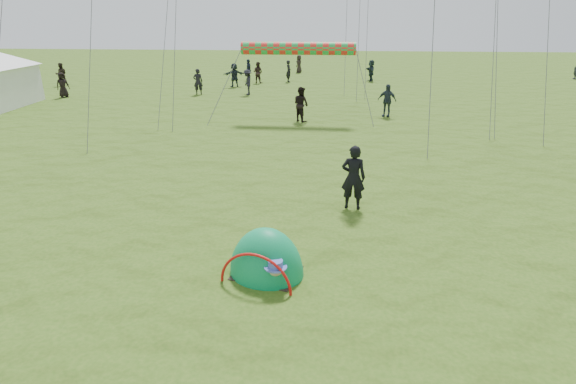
{
  "coord_description": "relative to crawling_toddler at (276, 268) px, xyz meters",
  "views": [
    {
      "loc": [
        0.51,
        -7.2,
        5.03
      ],
      "look_at": [
        -0.48,
        3.12,
        1.0
      ],
      "focal_mm": 28.0,
      "sensor_mm": 36.0,
      "label": 1
    }
  ],
  "objects": [
    {
      "name": "crowd_person_7",
      "position": [
        -20.27,
        26.63,
        0.55
      ],
      "size": [
        1.07,
        1.01,
        1.74
      ],
      "primitive_type": "imported",
      "rotation": [
        0.0,
        0.0,
        3.71
      ],
      "color": "black",
      "rests_on": "ground"
    },
    {
      "name": "crowd_person_14",
      "position": [
        3.99,
        16.93,
        0.55
      ],
      "size": [
        1.1,
        0.77,
        1.73
      ],
      "primitive_type": "imported",
      "rotation": [
        0.0,
        0.0,
        5.9
      ],
      "color": "#26303B",
      "rests_on": "ground"
    },
    {
      "name": "crowd_person_13",
      "position": [
        -5.07,
        29.57,
        0.52
      ],
      "size": [
        0.98,
        0.86,
        1.69
      ],
      "primitive_type": "imported",
      "rotation": [
        0.0,
        0.0,
        2.84
      ],
      "color": "#2D201E",
      "rests_on": "ground"
    },
    {
      "name": "crawling_toddler",
      "position": [
        0.0,
        0.0,
        0.0
      ],
      "size": [
        0.64,
        0.87,
        0.64
      ],
      "primitive_type": null,
      "rotation": [
        0.0,
        0.0,
        0.07
      ],
      "color": "black",
      "rests_on": "ground"
    },
    {
      "name": "crowd_person_12",
      "position": [
        -8.3,
        23.36,
        0.56
      ],
      "size": [
        0.72,
        0.56,
        1.76
      ],
      "primitive_type": "imported",
      "rotation": [
        0.0,
        0.0,
        3.39
      ],
      "color": "black",
      "rests_on": "ground"
    },
    {
      "name": "crowd_person_1",
      "position": [
        -0.54,
        15.24,
        0.57
      ],
      "size": [
        1.09,
        1.08,
        1.77
      ],
      "primitive_type": "imported",
      "rotation": [
        0.0,
        0.0,
        2.38
      ],
      "color": "black",
      "rests_on": "ground"
    },
    {
      "name": "crowd_person_2",
      "position": [
        -6.12,
        31.13,
        0.57
      ],
      "size": [
        0.82,
        1.12,
        1.77
      ],
      "primitive_type": "imported",
      "rotation": [
        0.0,
        0.0,
        5.14
      ],
      "color": "#1D2537",
      "rests_on": "ground"
    },
    {
      "name": "crowd_person_6",
      "position": [
        -2.62,
        30.51,
        0.56
      ],
      "size": [
        0.6,
        0.74,
        1.76
      ],
      "primitive_type": "imported",
      "rotation": [
        0.0,
        0.0,
        1.89
      ],
      "color": "black",
      "rests_on": "ground"
    },
    {
      "name": "standing_adult",
      "position": [
        1.67,
        4.0,
        0.59
      ],
      "size": [
        0.72,
        0.52,
        1.83
      ],
      "primitive_type": "imported",
      "rotation": [
        0.0,
        0.0,
        3.01
      ],
      "color": "black",
      "rests_on": "ground"
    },
    {
      "name": "crowd_person_4",
      "position": [
        -17.04,
        21.32,
        0.5
      ],
      "size": [
        0.92,
        0.94,
        1.63
      ],
      "primitive_type": "imported",
      "rotation": [
        0.0,
        0.0,
        0.83
      ],
      "color": "black",
      "rests_on": "ground"
    },
    {
      "name": "popup_tent",
      "position": [
        -0.24,
        0.3,
        -0.32
      ],
      "size": [
        1.86,
        1.66,
        2.05
      ],
      "primitive_type": "ellipsoid",
      "rotation": [
        0.0,
        0.0,
        -0.25
      ],
      "color": "#097E52",
      "rests_on": "ground"
    },
    {
      "name": "ground",
      "position": [
        0.48,
        -0.62,
        -0.32
      ],
      "size": [
        140.0,
        140.0,
        0.0
      ],
      "primitive_type": "plane",
      "color": "#2E5113"
    },
    {
      "name": "crowd_person_0",
      "position": [
        22.24,
        34.77,
        0.54
      ],
      "size": [
        0.49,
        0.68,
        1.72
      ],
      "primitive_type": "imported",
      "rotation": [
        0.0,
        0.0,
        4.58
      ],
      "color": "#262833",
      "rests_on": "ground"
    },
    {
      "name": "rainbow_tube_kite",
      "position": [
        -0.76,
        15.84,
        3.27
      ],
      "size": [
        5.78,
        0.64,
        0.64
      ],
      "primitive_type": "cylinder",
      "rotation": [
        0.0,
        1.57,
        0.0
      ],
      "color": "red"
    },
    {
      "name": "crowd_person_11",
      "position": [
        4.27,
        31.73,
        0.55
      ],
      "size": [
        0.9,
        1.69,
        1.74
      ],
      "primitive_type": "imported",
      "rotation": [
        0.0,
        0.0,
        4.97
      ],
      "color": "#1C292E",
      "rests_on": "ground"
    },
    {
      "name": "crowd_person_10",
      "position": [
        -2.24,
        37.36,
        0.51
      ],
      "size": [
        0.85,
        0.97,
        1.67
      ],
      "primitive_type": "imported",
      "rotation": [
        0.0,
        0.0,
        5.2
      ],
      "color": "black",
      "rests_on": "ground"
    },
    {
      "name": "crowd_person_3",
      "position": [
        -4.84,
        23.56,
        0.54
      ],
      "size": [
        0.98,
        1.26,
        1.71
      ],
      "primitive_type": "imported",
      "rotation": [
        0.0,
        0.0,
        5.07
      ],
      "color": "black",
      "rests_on": "ground"
    },
    {
      "name": "crowd_person_5",
      "position": [
        -6.55,
        27.3,
        0.57
      ],
      "size": [
        1.71,
        1.26,
        1.79
      ],
      "primitive_type": "imported",
      "rotation": [
        0.0,
        0.0,
        3.65
      ],
      "color": "#202930",
      "rests_on": "ground"
    }
  ]
}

